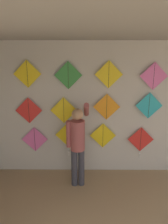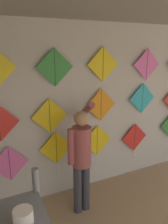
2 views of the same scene
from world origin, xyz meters
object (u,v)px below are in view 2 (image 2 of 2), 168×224
(kite_0, at_px, (10,164))
(kite_8, at_px, (142,98))
(shopkeeper, at_px, (81,153))
(kite_3, at_px, (134,139))
(kite_11, at_px, (55,67))
(kite_13, at_px, (147,65))
(kite_2, at_px, (97,141))
(kite_1, at_px, (56,150))
(kite_7, at_px, (101,105))
(kite_6, at_px, (50,116))
(kite_12, at_px, (103,64))

(kite_0, height_order, kite_8, kite_8)
(shopkeeper, height_order, kite_0, shopkeeper)
(kite_3, relative_size, kite_11, 1.25)
(kite_13, bearing_deg, kite_2, 180.00)
(kite_8, height_order, kite_11, kite_11)
(kite_1, bearing_deg, kite_13, 0.03)
(kite_0, relative_size, kite_7, 1.00)
(kite_1, height_order, kite_6, kite_6)
(kite_0, bearing_deg, kite_12, 0.00)
(kite_6, relative_size, kite_12, 1.00)
(kite_0, distance_m, kite_6, 0.91)
(kite_1, distance_m, kite_12, 1.55)
(kite_1, height_order, kite_8, kite_8)
(kite_11, bearing_deg, kite_8, 0.00)
(kite_1, height_order, kite_13, kite_13)
(kite_2, bearing_deg, kite_6, 180.00)
(shopkeeper, height_order, kite_11, kite_11)
(kite_11, height_order, kite_12, kite_12)
(kite_2, height_order, kite_8, kite_8)
(kite_0, xyz_separation_m, kite_1, (0.72, -0.00, 0.07))
(kite_7, relative_size, kite_11, 1.00)
(kite_8, height_order, kite_13, kite_13)
(kite_0, distance_m, kite_7, 1.69)
(kite_0, bearing_deg, shopkeeper, -27.02)
(kite_1, relative_size, kite_11, 1.38)
(kite_8, distance_m, kite_12, 1.06)
(kite_3, bearing_deg, kite_2, 179.95)
(kite_2, height_order, kite_12, kite_12)
(kite_8, relative_size, kite_13, 1.00)
(kite_0, relative_size, kite_12, 1.00)
(kite_1, bearing_deg, kite_0, 179.92)
(kite_1, relative_size, kite_12, 1.38)
(kite_6, bearing_deg, kite_11, 0.00)
(kite_6, bearing_deg, kite_8, 0.00)
(kite_7, xyz_separation_m, kite_12, (0.02, 0.00, 0.66))
(kite_7, distance_m, kite_12, 0.66)
(kite_6, distance_m, kite_8, 1.75)
(kite_1, height_order, kite_3, kite_1)
(kite_11, bearing_deg, kite_7, 0.00)
(kite_3, xyz_separation_m, kite_13, (0.16, 0.00, 1.38))
(kite_13, bearing_deg, kite_8, 180.00)
(kite_0, distance_m, kite_1, 0.73)
(kite_7, xyz_separation_m, kite_8, (0.87, 0.00, 0.03))
(kite_6, bearing_deg, kite_2, 0.00)
(kite_8, bearing_deg, kite_0, 180.00)
(shopkeeper, height_order, kite_6, same)
(kite_3, xyz_separation_m, kite_12, (-0.73, 0.00, 1.41))
(kite_1, xyz_separation_m, kite_11, (0.02, 0.00, 1.30))
(kite_0, relative_size, kite_8, 1.00)
(kite_6, relative_size, kite_7, 1.00)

